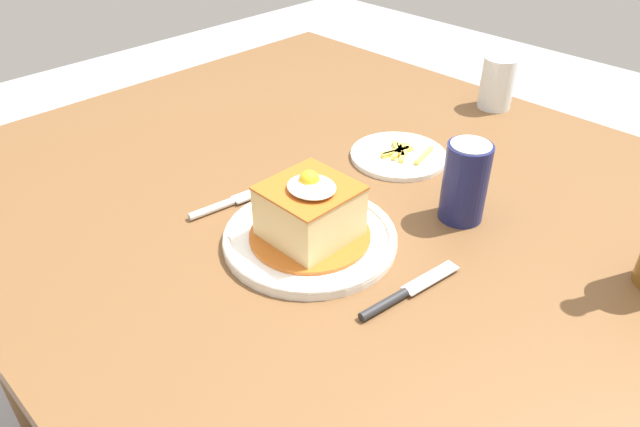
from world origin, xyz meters
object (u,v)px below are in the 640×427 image
object	(u,v)px
main_plate	(310,237)
drinking_glass	(497,86)
side_plate_fries	(399,155)
knife	(398,297)
fork	(224,205)
soda_can	(465,182)

from	to	relation	value
main_plate	drinking_glass	world-z (taller)	drinking_glass
side_plate_fries	knife	bearing A→B (deg)	-51.38
drinking_glass	side_plate_fries	distance (m)	0.31
fork	soda_can	world-z (taller)	soda_can
knife	side_plate_fries	distance (m)	0.37
side_plate_fries	soda_can	bearing A→B (deg)	-23.39
fork	drinking_glass	distance (m)	0.64
fork	side_plate_fries	xyz separation A→B (m)	(0.09, 0.32, -0.00)
soda_can	side_plate_fries	world-z (taller)	soda_can
fork	side_plate_fries	size ratio (longest dim) A/B	0.83
main_plate	side_plate_fries	world-z (taller)	main_plate
soda_can	main_plate	bearing A→B (deg)	-119.23
main_plate	soda_can	bearing A→B (deg)	60.77
main_plate	drinking_glass	xyz separation A→B (m)	(-0.06, 0.59, 0.04)
main_plate	fork	size ratio (longest dim) A/B	1.75
soda_can	drinking_glass	xyz separation A→B (m)	(-0.18, 0.39, -0.02)
drinking_glass	side_plate_fries	world-z (taller)	drinking_glass
fork	knife	bearing A→B (deg)	5.03
fork	side_plate_fries	world-z (taller)	side_plate_fries
fork	side_plate_fries	bearing A→B (deg)	73.86
soda_can	drinking_glass	distance (m)	0.43
side_plate_fries	fork	bearing A→B (deg)	-106.14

